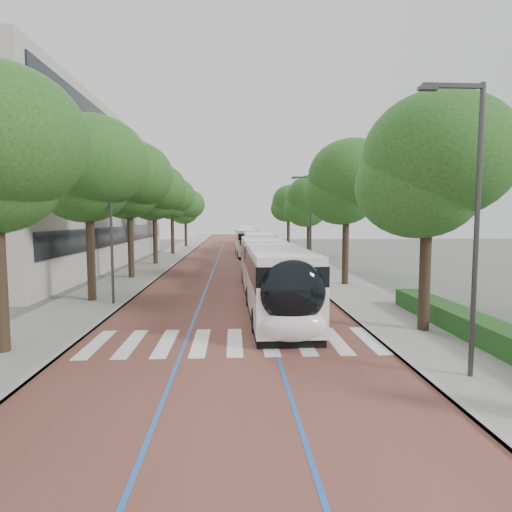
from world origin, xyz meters
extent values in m
plane|color=#51544C|center=(0.00, 0.00, 0.00)|extent=(160.00, 160.00, 0.00)
cube|color=brown|center=(0.00, 40.00, 0.01)|extent=(11.00, 140.00, 0.02)
cube|color=gray|center=(-7.50, 40.00, 0.06)|extent=(4.00, 140.00, 0.12)
cube|color=gray|center=(7.50, 40.00, 0.06)|extent=(4.00, 140.00, 0.12)
cube|color=gray|center=(-5.60, 40.00, 0.06)|extent=(0.20, 140.00, 0.14)
cube|color=gray|center=(5.60, 40.00, 0.06)|extent=(0.20, 140.00, 0.14)
cube|color=silver|center=(-4.80, 1.00, 0.03)|extent=(0.55, 3.60, 0.01)
cube|color=silver|center=(-3.55, 1.00, 0.03)|extent=(0.55, 3.60, 0.01)
cube|color=silver|center=(-2.30, 1.00, 0.03)|extent=(0.55, 3.60, 0.01)
cube|color=silver|center=(-1.05, 1.00, 0.03)|extent=(0.55, 3.60, 0.01)
cube|color=silver|center=(0.20, 1.00, 0.03)|extent=(0.55, 3.60, 0.01)
cube|color=silver|center=(1.45, 1.00, 0.03)|extent=(0.55, 3.60, 0.01)
cube|color=silver|center=(2.70, 1.00, 0.03)|extent=(0.55, 3.60, 0.01)
cube|color=silver|center=(3.95, 1.00, 0.03)|extent=(0.55, 3.60, 0.01)
cube|color=silver|center=(5.20, 1.00, 0.03)|extent=(0.55, 3.60, 0.01)
cube|color=#2154A8|center=(-1.60, 40.00, 0.02)|extent=(0.12, 126.00, 0.01)
cube|color=#2154A8|center=(1.60, 40.00, 0.02)|extent=(0.12, 126.00, 0.01)
cube|color=#99968E|center=(-19.50, 28.00, 7.00)|extent=(18.00, 40.00, 14.00)
cube|color=black|center=(-10.45, 28.00, 3.00)|extent=(0.12, 38.00, 1.60)
cube|color=black|center=(-10.45, 28.00, 6.20)|extent=(0.12, 38.00, 1.60)
cube|color=black|center=(-10.45, 28.00, 9.40)|extent=(0.12, 38.00, 1.60)
cube|color=black|center=(-10.45, 28.00, 12.40)|extent=(0.12, 38.00, 1.60)
cube|color=#193E15|center=(9.10, 0.00, 0.52)|extent=(1.20, 14.00, 0.80)
cylinder|color=#333335|center=(6.80, -3.00, 4.12)|extent=(0.14, 0.14, 8.00)
cube|color=#333335|center=(6.00, -3.00, 8.02)|extent=(1.70, 0.12, 0.12)
cube|color=#333335|center=(5.30, -3.00, 7.94)|extent=(0.50, 0.20, 0.10)
cylinder|color=#333335|center=(6.80, 22.00, 4.12)|extent=(0.14, 0.14, 8.00)
cube|color=#333335|center=(6.00, 22.00, 8.02)|extent=(1.70, 0.12, 0.12)
cube|color=#333335|center=(5.30, 22.00, 7.94)|extent=(0.50, 0.20, 0.10)
cylinder|color=#333335|center=(-6.10, 8.00, 4.12)|extent=(0.14, 0.14, 8.00)
cylinder|color=black|center=(-7.50, 0.00, 2.30)|extent=(0.44, 0.44, 4.59)
cylinder|color=black|center=(-7.50, 9.00, 2.45)|extent=(0.44, 0.44, 4.89)
ellipsoid|color=#1C4516|center=(-7.50, 9.00, 6.89)|extent=(5.77, 5.77, 4.90)
cylinder|color=black|center=(-7.50, 18.00, 2.53)|extent=(0.44, 0.44, 5.05)
ellipsoid|color=#1C4516|center=(-7.50, 18.00, 7.12)|extent=(5.86, 5.86, 4.98)
cylinder|color=black|center=(-7.50, 28.00, 2.44)|extent=(0.44, 0.44, 4.88)
ellipsoid|color=#1C4516|center=(-7.50, 28.00, 6.87)|extent=(5.62, 5.62, 4.78)
cylinder|color=black|center=(-7.50, 40.00, 2.42)|extent=(0.44, 0.44, 4.85)
ellipsoid|color=#1C4516|center=(-7.50, 40.00, 6.83)|extent=(5.20, 5.20, 4.42)
cylinder|color=black|center=(-7.50, 55.00, 2.21)|extent=(0.44, 0.44, 4.41)
ellipsoid|color=#1C4516|center=(-7.50, 55.00, 6.22)|extent=(5.69, 5.69, 4.84)
cylinder|color=black|center=(7.70, 2.00, 2.24)|extent=(0.44, 0.44, 4.48)
ellipsoid|color=#1C4516|center=(7.70, 2.00, 6.31)|extent=(5.72, 5.72, 4.86)
cylinder|color=black|center=(7.70, 14.00, 2.38)|extent=(0.44, 0.44, 4.76)
ellipsoid|color=#1C4516|center=(7.70, 14.00, 6.70)|extent=(5.80, 5.80, 4.93)
cylinder|color=black|center=(7.70, 28.00, 2.15)|extent=(0.44, 0.44, 4.30)
ellipsoid|color=#1C4516|center=(7.70, 28.00, 6.06)|extent=(5.17, 5.17, 4.39)
cylinder|color=black|center=(7.70, 44.00, 2.27)|extent=(0.44, 0.44, 4.55)
ellipsoid|color=#1C4516|center=(7.70, 44.00, 6.41)|extent=(5.03, 5.03, 4.27)
cylinder|color=black|center=(2.09, 9.70, 1.77)|extent=(2.31, 0.92, 2.30)
cube|color=white|center=(2.14, 4.57, 1.26)|extent=(2.59, 9.38, 1.82)
cube|color=black|center=(2.14, 4.57, 2.40)|extent=(2.63, 9.20, 0.97)
cube|color=silver|center=(2.14, 4.57, 3.04)|extent=(2.54, 9.20, 0.31)
cube|color=black|center=(2.14, 4.57, 0.17)|extent=(2.54, 9.01, 0.35)
cube|color=white|center=(2.04, 14.02, 1.26)|extent=(2.58, 7.76, 1.82)
cube|color=black|center=(2.04, 14.02, 2.40)|extent=(2.62, 7.61, 0.97)
cube|color=silver|center=(2.04, 14.02, 3.04)|extent=(2.53, 7.61, 0.31)
cube|color=black|center=(2.04, 14.02, 0.17)|extent=(2.53, 7.45, 0.35)
ellipsoid|color=black|center=(2.18, 0.04, 2.00)|extent=(2.36, 1.12, 2.28)
ellipsoid|color=white|center=(2.19, -0.01, 0.86)|extent=(2.36, 1.02, 1.14)
cylinder|color=black|center=(1.03, 2.28, 0.50)|extent=(0.31, 1.00, 1.00)
cylinder|color=black|center=(3.29, 2.31, 0.50)|extent=(0.31, 1.00, 1.00)
cylinder|color=black|center=(0.90, 15.68, 0.50)|extent=(0.31, 1.00, 1.00)
cylinder|color=black|center=(3.16, 15.71, 0.50)|extent=(0.31, 1.00, 1.00)
cylinder|color=black|center=(0.98, 7.64, 0.50)|extent=(0.31, 1.00, 1.00)
cylinder|color=black|center=(3.24, 7.67, 0.50)|extent=(0.31, 1.00, 1.00)
cube|color=white|center=(2.45, 24.50, 1.26)|extent=(2.63, 12.03, 1.82)
cube|color=black|center=(2.45, 24.50, 2.40)|extent=(2.67, 11.79, 0.97)
cube|color=silver|center=(2.45, 24.50, 3.04)|extent=(2.58, 11.79, 0.31)
cube|color=black|center=(2.45, 24.50, 0.17)|extent=(2.57, 11.55, 0.35)
ellipsoid|color=black|center=(2.38, 18.65, 2.00)|extent=(2.36, 1.13, 2.28)
ellipsoid|color=white|center=(2.38, 18.60, 0.86)|extent=(2.36, 1.03, 1.14)
cylinder|color=black|center=(1.28, 20.91, 0.50)|extent=(0.31, 1.00, 1.00)
cylinder|color=black|center=(3.54, 20.89, 0.50)|extent=(0.31, 1.00, 1.00)
cylinder|color=black|center=(1.36, 28.31, 0.50)|extent=(0.31, 1.00, 1.00)
cylinder|color=black|center=(3.62, 28.29, 0.50)|extent=(0.31, 1.00, 1.00)
cube|color=white|center=(1.80, 37.95, 1.26)|extent=(2.82, 12.06, 1.82)
cube|color=black|center=(1.80, 37.95, 2.40)|extent=(2.85, 11.82, 0.97)
cube|color=silver|center=(1.80, 37.95, 3.04)|extent=(2.76, 11.82, 0.31)
cube|color=black|center=(1.80, 37.95, 0.17)|extent=(2.76, 11.58, 0.35)
ellipsoid|color=black|center=(1.96, 32.10, 2.00)|extent=(2.38, 1.16, 2.28)
ellipsoid|color=white|center=(1.96, 32.05, 0.86)|extent=(2.38, 1.06, 1.14)
cylinder|color=black|center=(0.77, 34.32, 0.50)|extent=(0.33, 1.01, 1.00)
cylinder|color=black|center=(3.03, 34.38, 0.50)|extent=(0.33, 1.01, 1.00)
cylinder|color=black|center=(0.57, 41.72, 0.50)|extent=(0.33, 1.01, 1.00)
cylinder|color=black|center=(2.83, 41.78, 0.50)|extent=(0.33, 1.01, 1.00)
cube|color=white|center=(2.21, 50.45, 1.26)|extent=(2.82, 12.06, 1.82)
cube|color=black|center=(2.21, 50.45, 2.40)|extent=(2.85, 11.82, 0.97)
cube|color=silver|center=(2.21, 50.45, 3.04)|extent=(2.76, 11.82, 0.31)
cube|color=black|center=(2.21, 50.45, 0.17)|extent=(2.75, 11.58, 0.35)
ellipsoid|color=black|center=(2.36, 44.60, 2.00)|extent=(2.38, 1.16, 2.28)
ellipsoid|color=white|center=(2.36, 44.55, 0.86)|extent=(2.38, 1.06, 1.14)
cylinder|color=black|center=(1.17, 46.82, 0.50)|extent=(0.33, 1.01, 1.00)
cylinder|color=black|center=(3.43, 46.88, 0.50)|extent=(0.33, 1.01, 1.00)
cylinder|color=black|center=(0.98, 54.22, 0.50)|extent=(0.33, 1.01, 1.00)
cylinder|color=black|center=(3.24, 54.28, 0.50)|extent=(0.33, 1.01, 1.00)
cube|color=white|center=(2.28, 63.64, 1.26)|extent=(2.59, 12.02, 1.82)
cube|color=black|center=(2.28, 63.64, 2.40)|extent=(2.62, 11.78, 0.97)
cube|color=silver|center=(2.28, 63.64, 3.04)|extent=(2.53, 11.78, 0.31)
cube|color=black|center=(2.28, 63.64, 0.17)|extent=(2.53, 11.54, 0.35)
ellipsoid|color=black|center=(2.32, 57.79, 2.00)|extent=(2.36, 1.12, 2.28)
ellipsoid|color=white|center=(2.32, 57.74, 0.86)|extent=(2.36, 1.02, 1.14)
cylinder|color=black|center=(1.17, 60.03, 0.50)|extent=(0.31, 1.00, 1.00)
cylinder|color=black|center=(3.43, 60.05, 0.50)|extent=(0.31, 1.00, 1.00)
cylinder|color=black|center=(1.12, 67.43, 0.50)|extent=(0.31, 1.00, 1.00)
cylinder|color=black|center=(3.38, 67.45, 0.50)|extent=(0.31, 1.00, 1.00)
camera|label=1|loc=(0.17, -14.33, 4.52)|focal=30.00mm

